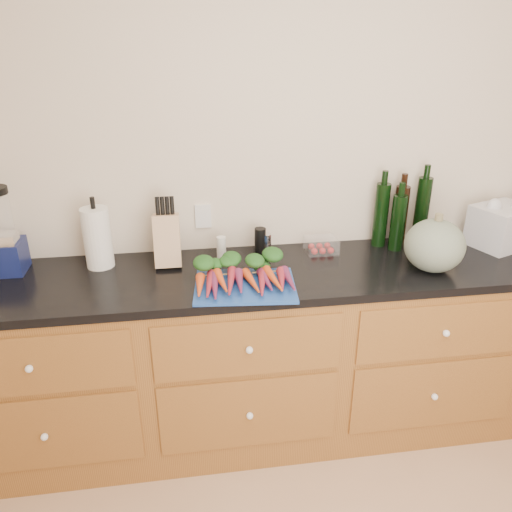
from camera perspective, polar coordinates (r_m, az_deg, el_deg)
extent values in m
cube|color=beige|center=(2.60, 7.22, 9.15)|extent=(4.10, 0.05, 2.60)
cube|color=brown|center=(2.67, 8.11, -10.68)|extent=(3.60, 0.60, 0.90)
cube|color=brown|center=(2.27, -24.41, -11.42)|extent=(0.82, 0.01, 0.28)
sphere|color=white|center=(2.26, -24.51, -11.65)|extent=(0.03, 0.03, 0.03)
cube|color=brown|center=(2.49, -22.95, -18.25)|extent=(0.82, 0.01, 0.38)
sphere|color=white|center=(2.48, -23.03, -18.50)|extent=(0.03, 0.03, 0.03)
cube|color=brown|center=(2.19, -0.82, -10.47)|extent=(0.82, 0.01, 0.28)
sphere|color=white|center=(2.17, -0.77, -10.70)|extent=(0.03, 0.03, 0.03)
cube|color=brown|center=(2.41, -0.77, -17.55)|extent=(0.82, 0.01, 0.38)
sphere|color=white|center=(2.40, -0.72, -17.80)|extent=(0.03, 0.03, 0.03)
cube|color=brown|center=(2.45, 20.74, -8.06)|extent=(0.82, 0.01, 0.28)
sphere|color=white|center=(2.44, 20.92, -8.26)|extent=(0.03, 0.03, 0.03)
cube|color=brown|center=(2.65, 19.59, -14.70)|extent=(0.82, 0.01, 0.38)
sphere|color=white|center=(2.64, 19.74, -14.91)|extent=(0.03, 0.03, 0.03)
cube|color=black|center=(2.43, 8.74, -1.52)|extent=(3.64, 0.62, 0.04)
cube|color=#1D489D|center=(2.19, -1.26, -3.44)|extent=(0.47, 0.37, 0.01)
cone|color=#E24C1A|center=(2.15, -6.41, -3.37)|extent=(0.04, 0.21, 0.04)
cone|color=maroon|center=(2.15, -5.53, -3.32)|extent=(0.04, 0.21, 0.04)
cone|color=#6E224A|center=(2.15, -4.65, -3.27)|extent=(0.04, 0.21, 0.04)
cone|color=#E24C1A|center=(2.16, -3.77, -3.21)|extent=(0.04, 0.21, 0.04)
cone|color=maroon|center=(2.16, -2.89, -3.15)|extent=(0.04, 0.21, 0.04)
cone|color=#6E224A|center=(2.16, -2.02, -3.10)|extent=(0.04, 0.21, 0.04)
ellipsoid|color=#164318|center=(2.29, -4.52, -1.27)|extent=(0.21, 0.12, 0.06)
cone|color=#E24C1A|center=(2.17, -0.39, -2.99)|extent=(0.04, 0.21, 0.04)
cone|color=maroon|center=(2.17, 0.48, -2.93)|extent=(0.04, 0.21, 0.04)
cone|color=#6E224A|center=(2.18, 1.34, -2.88)|extent=(0.04, 0.21, 0.04)
cone|color=#E24C1A|center=(2.18, 2.20, -2.82)|extent=(0.04, 0.21, 0.04)
cone|color=maroon|center=(2.19, 3.05, -2.76)|extent=(0.04, 0.21, 0.04)
cone|color=#6E224A|center=(2.19, 3.90, -2.70)|extent=(0.04, 0.21, 0.04)
ellipsoid|color=#164318|center=(2.31, 1.11, -0.93)|extent=(0.21, 0.12, 0.06)
ellipsoid|color=#5A6958|center=(2.45, 19.73, 1.13)|extent=(0.28, 0.28, 0.25)
cube|color=#10194E|center=(2.58, -26.62, -0.07)|extent=(0.16, 0.16, 0.15)
cube|color=silver|center=(2.52, -27.21, 1.72)|extent=(0.14, 0.09, 0.05)
cylinder|color=white|center=(2.45, -17.67, 1.99)|extent=(0.13, 0.13, 0.29)
cube|color=tan|center=(2.41, -10.12, 1.80)|extent=(0.12, 0.12, 0.25)
cylinder|color=silver|center=(2.47, -3.99, 1.02)|extent=(0.05, 0.05, 0.11)
cylinder|color=black|center=(2.49, 0.48, 1.64)|extent=(0.06, 0.06, 0.14)
cylinder|color=silver|center=(2.50, 1.19, 1.35)|extent=(0.05, 0.05, 0.11)
cube|color=white|center=(2.56, 7.46, 1.23)|extent=(0.16, 0.13, 0.07)
cylinder|color=black|center=(2.66, 14.08, 4.57)|extent=(0.07, 0.07, 0.33)
cylinder|color=black|center=(2.71, 16.14, 4.49)|extent=(0.07, 0.07, 0.31)
cylinder|color=black|center=(2.74, 18.40, 4.91)|extent=(0.07, 0.07, 0.35)
cylinder|color=black|center=(2.63, 15.90, 3.68)|extent=(0.07, 0.07, 0.29)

